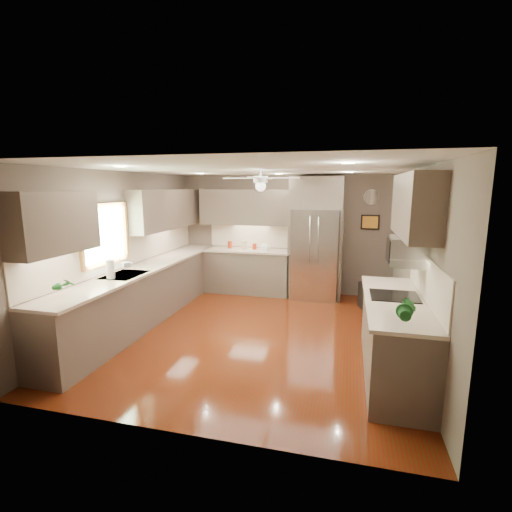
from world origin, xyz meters
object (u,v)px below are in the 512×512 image
at_px(microwave, 406,251).
at_px(paper_towel, 110,269).
at_px(canister_c, 244,245).
at_px(canister_d, 254,246).
at_px(potted_plant_right, 407,310).
at_px(potted_plant_left, 64,285).
at_px(canister_a, 230,245).
at_px(soap_bottle, 127,265).
at_px(refrigerator, 316,240).
at_px(bowl, 265,249).
at_px(stool, 373,296).

distance_m(microwave, paper_towel, 4.02).
height_order(canister_c, canister_d, canister_c).
distance_m(canister_d, potted_plant_right, 4.74).
height_order(canister_c, potted_plant_right, potted_plant_right).
bearing_deg(potted_plant_left, canister_a, 78.24).
bearing_deg(soap_bottle, microwave, -4.69).
distance_m(potted_plant_right, microwave, 1.28).
bearing_deg(canister_d, refrigerator, -4.15).
bearing_deg(microwave, refrigerator, 116.09).
xyz_separation_m(bowl, microwave, (2.37, -2.71, 0.51)).
distance_m(refrigerator, microwave, 3.03).
bearing_deg(stool, refrigerator, 157.32).
distance_m(soap_bottle, potted_plant_right, 4.26).
height_order(potted_plant_left, stool, potted_plant_left).
bearing_deg(potted_plant_right, paper_towel, 165.45).
height_order(potted_plant_left, paper_towel, same).
relative_size(soap_bottle, potted_plant_right, 0.52).
distance_m(canister_c, refrigerator, 1.52).
distance_m(potted_plant_right, refrigerator, 4.11).
xyz_separation_m(canister_a, soap_bottle, (-0.93, -2.45, 0.01)).
height_order(bowl, refrigerator, refrigerator).
relative_size(canister_c, canister_d, 1.50).
distance_m(bowl, microwave, 3.64).
bearing_deg(potted_plant_left, refrigerator, 55.31).
distance_m(canister_d, bowl, 0.27).
xyz_separation_m(bowl, stool, (2.17, -0.48, -0.73)).
xyz_separation_m(soap_bottle, paper_towel, (0.10, -0.56, 0.05)).
bearing_deg(refrigerator, paper_towel, -132.33).
relative_size(soap_bottle, paper_towel, 0.63).
relative_size(bowl, microwave, 0.42).
bearing_deg(soap_bottle, canister_d, 59.11).
bearing_deg(canister_c, bowl, -2.48).
bearing_deg(canister_c, canister_d, 17.67).
distance_m(potted_plant_left, bowl, 4.18).
height_order(canister_a, canister_d, canister_a).
xyz_separation_m(potted_plant_right, microwave, (0.13, 1.22, 0.36)).
distance_m(potted_plant_left, microwave, 4.16).
xyz_separation_m(potted_plant_left, paper_towel, (-0.01, 0.91, -0.01)).
bearing_deg(soap_bottle, refrigerator, 40.55).
bearing_deg(refrigerator, potted_plant_left, -124.69).
bearing_deg(canister_a, paper_towel, -105.33).
bearing_deg(paper_towel, stool, 32.92).
bearing_deg(potted_plant_right, bowl, 119.62).
height_order(canister_a, canister_c, canister_c).
xyz_separation_m(canister_d, refrigerator, (1.30, -0.09, 0.19)).
bearing_deg(refrigerator, canister_c, 179.01).
distance_m(potted_plant_left, stool, 5.14).
xyz_separation_m(canister_d, stool, (2.42, -0.57, -0.76)).
xyz_separation_m(bowl, refrigerator, (1.04, -0.01, 0.22)).
relative_size(potted_plant_left, refrigerator, 0.12).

